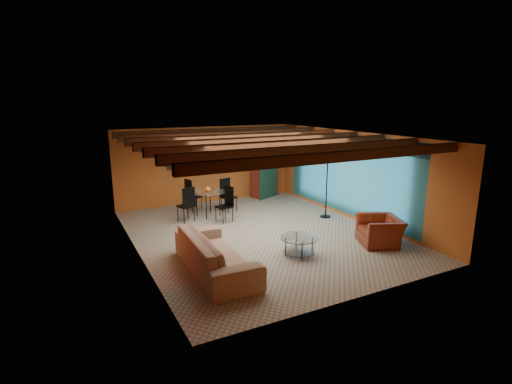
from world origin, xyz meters
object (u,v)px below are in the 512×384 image
armoire (265,173)px  vase (208,179)px  coffee_table (299,246)px  floor_lamp (327,185)px  armchair (380,231)px  dining_table (208,199)px  sofa (215,253)px  potted_plant (265,143)px

armoire → vase: bearing=-177.9°
coffee_table → floor_lamp: floor_lamp is taller
coffee_table → vase: (-0.77, 4.04, 0.97)m
armchair → dining_table: 5.31m
sofa → floor_lamp: 5.07m
armoire → sofa: bearing=-152.5°
sofa → vase: size_ratio=14.10×
sofa → armoire: (4.15, 5.37, 0.49)m
dining_table → floor_lamp: bearing=-29.2°
coffee_table → armoire: size_ratio=0.50×
dining_table → potted_plant: potted_plant is taller
potted_plant → vase: (-2.84, -1.44, -0.84)m
sofa → coffee_table: 2.09m
dining_table → potted_plant: (2.84, 1.44, 1.49)m
coffee_table → armoire: bearing=69.3°
floor_lamp → vase: floor_lamp is taller
sofa → armchair: bearing=-93.4°
coffee_table → dining_table: size_ratio=0.43×
armchair → vase: 5.37m
sofa → armoire: armoire is taller
armchair → sofa: bearing=-72.0°
armoire → vase: (-2.84, -1.44, 0.30)m
dining_table → armoire: 3.20m
potted_plant → armoire: bearing=0.0°
coffee_table → armoire: 5.89m
sofa → armchair: (4.33, -0.43, -0.05)m
sofa → potted_plant: bearing=-35.5°
armchair → armoire: size_ratio=0.61×
vase → armchair: bearing=-55.3°
coffee_table → dining_table: 4.12m
floor_lamp → sofa: bearing=-155.0°
armchair → potted_plant: bearing=-154.6°
sofa → coffee_table: size_ratio=3.08×
dining_table → vase: bearing=0.0°
dining_table → potted_plant: size_ratio=4.39×
dining_table → armoire: size_ratio=1.18×
floor_lamp → armoire: bearing=97.1°
coffee_table → vase: bearing=100.8°
armchair → dining_table: bearing=-121.6°
armoire → potted_plant: size_ratio=3.73×
coffee_table → potted_plant: size_ratio=1.88×
armoire → floor_lamp: 3.28m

